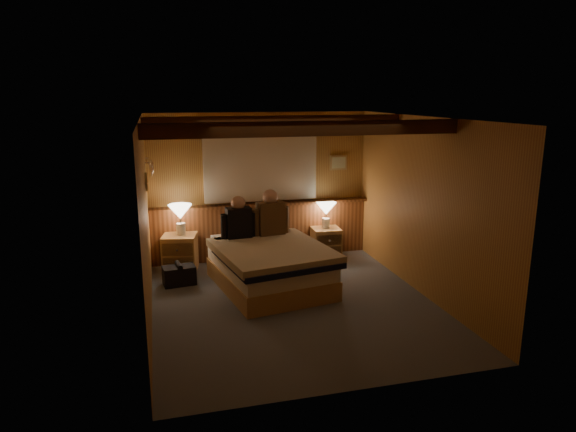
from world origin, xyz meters
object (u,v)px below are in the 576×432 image
object	(u,v)px
lamp_left	(180,214)
lamp_right	(326,210)
nightstand_left	(180,252)
duffel_bag	(179,275)
bed	(270,266)
nightstand_right	(326,243)
person_left	(239,220)
person_right	(270,216)

from	to	relation	value
lamp_left	lamp_right	xyz separation A→B (m)	(2.37, 0.02, -0.08)
lamp_left	nightstand_left	bearing A→B (deg)	-137.30
nightstand_left	duffel_bag	xyz separation A→B (m)	(-0.05, -0.65, -0.14)
lamp_left	duffel_bag	size ratio (longest dim) A/B	0.97
bed	lamp_right	xyz separation A→B (m)	(1.22, 1.15, 0.48)
bed	nightstand_right	size ratio (longest dim) A/B	4.06
lamp_left	duffel_bag	distance (m)	1.02
nightstand_left	lamp_left	size ratio (longest dim) A/B	1.25
lamp_left	lamp_right	bearing A→B (deg)	0.48
nightstand_left	nightstand_right	distance (m)	2.41
person_left	lamp_left	bearing A→B (deg)	139.02
bed	person_left	xyz separation A→B (m)	(-0.35, 0.53, 0.55)
nightstand_left	lamp_right	distance (m)	2.46
bed	nightstand_left	world-z (taller)	bed
lamp_right	duffel_bag	bearing A→B (deg)	-164.01
nightstand_left	person_left	xyz separation A→B (m)	(0.84, -0.57, 0.60)
bed	nightstand_left	bearing A→B (deg)	127.26
lamp_right	person_right	bearing A→B (deg)	-152.25
person_right	bed	bearing A→B (deg)	-112.34
nightstand_right	person_left	xyz separation A→B (m)	(-1.56, -0.60, 0.63)
lamp_right	nightstand_left	bearing A→B (deg)	-178.79
lamp_left	person_left	bearing A→B (deg)	-36.82
person_left	person_right	world-z (taller)	person_right
nightstand_right	duffel_bag	distance (m)	2.55
lamp_left	duffel_bag	bearing A→B (deg)	-97.11
nightstand_left	duffel_bag	bearing A→B (deg)	-82.56
nightstand_left	nightstand_right	xyz separation A→B (m)	(2.40, 0.02, -0.03)
person_right	person_left	bearing A→B (deg)	178.15
person_right	nightstand_left	bearing A→B (deg)	150.19
bed	person_left	bearing A→B (deg)	113.63
duffel_bag	bed	bearing A→B (deg)	-27.50
bed	duffel_bag	xyz separation A→B (m)	(-1.24, 0.45, -0.18)
nightstand_right	person_right	xyz separation A→B (m)	(-1.07, -0.54, 0.65)
lamp_right	person_right	world-z (taller)	person_right
lamp_right	duffel_bag	size ratio (longest dim) A/B	0.90
lamp_right	person_right	size ratio (longest dim) A/B	0.61
person_left	person_right	bearing A→B (deg)	2.71
lamp_right	lamp_left	bearing A→B (deg)	-179.52
nightstand_right	person_right	distance (m)	1.37
nightstand_left	person_left	world-z (taller)	person_left
bed	duffel_bag	world-z (taller)	bed
bed	lamp_left	size ratio (longest dim) A/B	4.30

